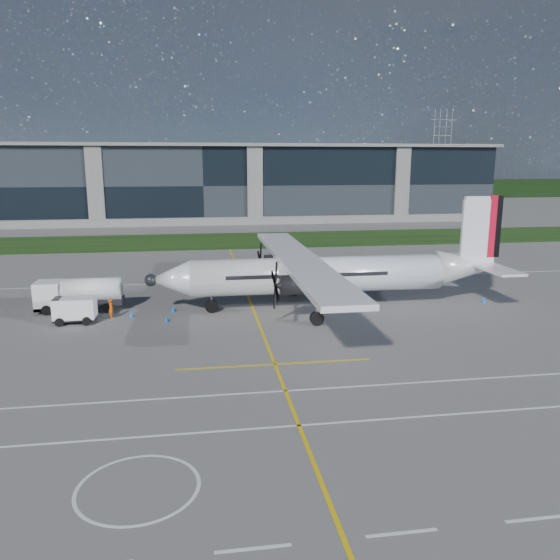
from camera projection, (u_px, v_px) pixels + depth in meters
ground at (208, 249)px, 77.40m from camera, size 400.00×400.00×0.00m
grass_strip at (207, 241)px, 85.12m from camera, size 400.00×18.00×0.04m
terminal_building at (203, 184)px, 114.44m from camera, size 120.00×20.00×15.00m
tree_line at (200, 191)px, 173.34m from camera, size 400.00×6.00×6.00m
pylon_east at (441, 153)px, 192.99m from camera, size 9.00×4.60×30.00m
yellow_taxiway_centerline at (250, 300)px, 48.87m from camera, size 0.20×70.00×0.01m
white_lane_line at (235, 430)px, 25.25m from camera, size 90.00×0.15×0.01m
turboprop_aircraft at (331, 254)px, 45.37m from camera, size 30.02×31.13×9.34m
fuel_tanker_truck at (73, 295)px, 45.12m from camera, size 7.28×2.37×2.73m
baggage_tug at (75, 310)px, 41.89m from camera, size 3.28×1.97×1.97m
ground_crew_person at (111, 307)px, 42.99m from camera, size 0.66×0.84×1.85m
safety_cone_tail at (484, 300)px, 47.88m from camera, size 0.36×0.36×0.50m
safety_cone_fwd at (131, 314)px, 43.55m from camera, size 0.36×0.36×0.50m
safety_cone_nose_port at (166, 318)px, 42.31m from camera, size 0.36×0.36×0.50m
safety_cone_stbdwing at (268, 270)px, 61.14m from camera, size 0.36×0.36×0.50m
safety_cone_nose_stbd at (173, 308)px, 45.18m from camera, size 0.36×0.36×0.50m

